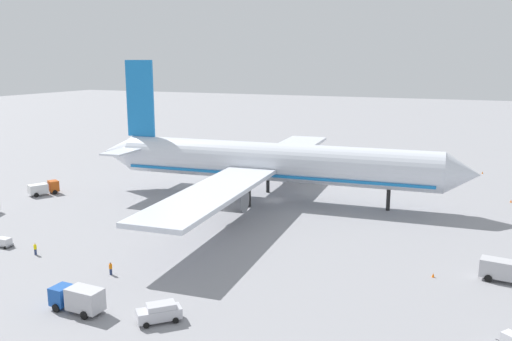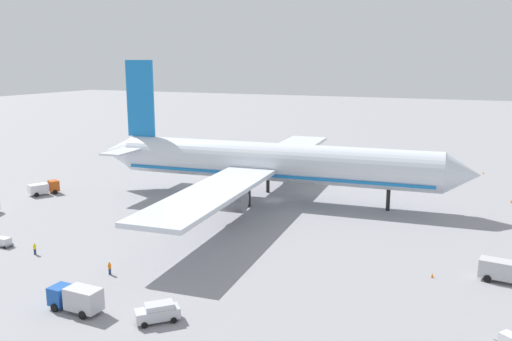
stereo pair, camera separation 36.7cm
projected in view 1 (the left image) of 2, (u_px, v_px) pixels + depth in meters
The scene contains 14 objects.
ground_plane at pixel (274, 200), 101.65m from camera, with size 600.00×600.00×0.00m, color gray.
airliner at pixel (268, 162), 100.57m from camera, with size 73.94×82.11×26.30m.
service_truck_1 at pixel (78, 298), 56.20m from camera, with size 6.15×2.63×2.79m.
service_truck_3 at pixel (44, 188), 105.58m from camera, with size 4.52×5.96×2.59m.
service_truck_5 at pixel (508, 271), 63.75m from camera, with size 6.56×3.00×2.62m.
service_van at pixel (160, 312), 54.15m from camera, with size 4.49×4.45×1.97m.
baggage_cart_1 at pixel (398, 158), 141.62m from camera, with size 2.86×1.60×1.36m.
baggage_cart_2 at pixel (4, 242), 76.12m from camera, with size 3.03×1.54×1.30m.
ground_worker_0 at pixel (35, 249), 72.91m from camera, with size 0.43×0.43×1.68m.
ground_worker_2 at pixel (111, 268), 66.12m from camera, with size 0.54×0.54×1.62m.
traffic_cone_0 at pixel (482, 173), 125.54m from camera, with size 0.36×0.36×0.55m, color orange.
traffic_cone_1 at pixel (511, 201), 99.97m from camera, with size 0.36×0.36×0.55m, color orange.
traffic_cone_2 at pixel (433, 275), 65.45m from camera, with size 0.36×0.36×0.55m, color orange.
traffic_cone_4 at pixel (164, 161), 140.06m from camera, with size 0.36×0.36×0.55m, color orange.
Camera 1 is at (35.91, -91.67, 26.14)m, focal length 37.35 mm.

